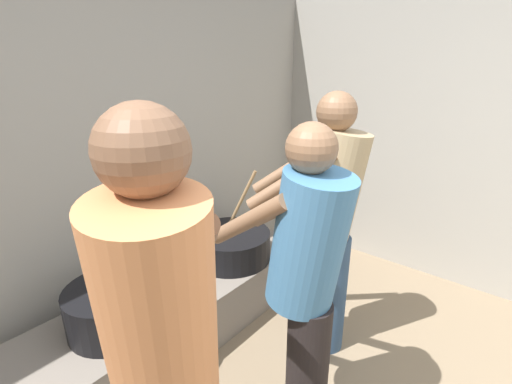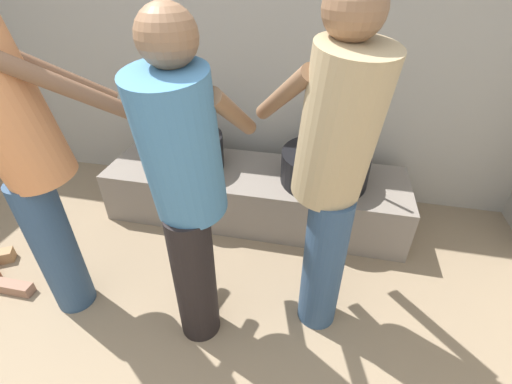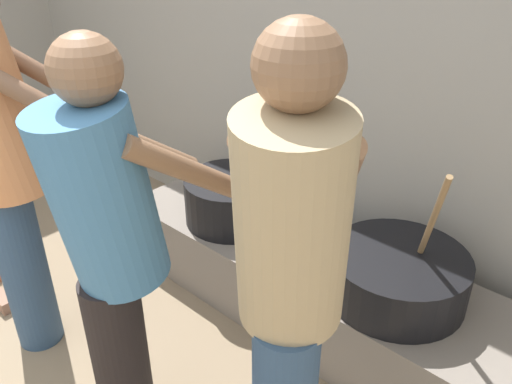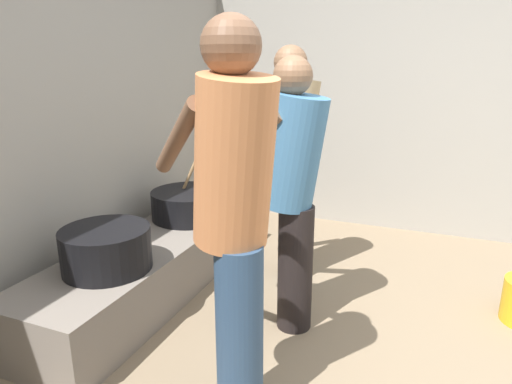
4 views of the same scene
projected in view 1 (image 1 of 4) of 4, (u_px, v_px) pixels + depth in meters
The scene contains 7 objects.
block_enclosure_rear at pixel (30, 173), 1.99m from camera, with size 5.23×0.20×2.34m, color #9E998E.
hearth_ledge at pixel (183, 309), 2.42m from camera, with size 2.11×0.60×0.37m, color slate.
cooking_pot_main at pixel (231, 245), 2.66m from camera, with size 0.58×0.58×0.66m.
cooking_pot_secondary at pixel (114, 307), 1.96m from camera, with size 0.50×0.50×0.24m.
cook_in_blue_shirt at pixel (306, 275), 1.55m from camera, with size 0.37×0.66×1.54m.
cook_in_orange_shirt at pixel (165, 362), 0.99m from camera, with size 0.68×0.73×1.66m.
cook_in_tan_shirt at pixel (330, 214), 2.07m from camera, with size 0.63×0.73×1.61m.
Camera 1 is at (-0.68, 0.20, 1.73)m, focal length 25.20 mm.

